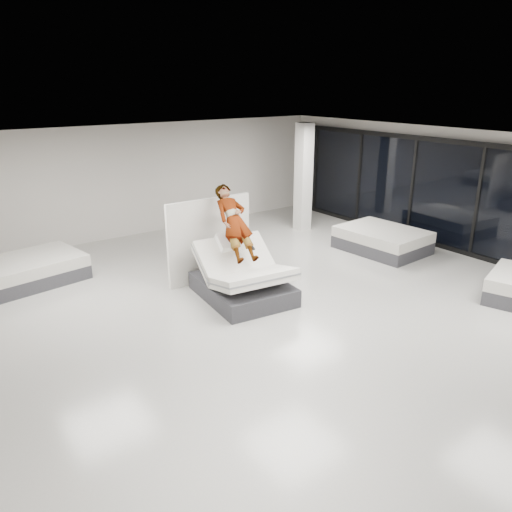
{
  "coord_description": "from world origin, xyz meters",
  "views": [
    {
      "loc": [
        -5.85,
        -6.69,
        4.31
      ],
      "look_at": [
        -0.3,
        0.97,
        1.0
      ],
      "focal_mm": 35.0,
      "sensor_mm": 36.0,
      "label": 1
    }
  ],
  "objects_px": {
    "remote": "(253,248)",
    "divider_panel": "(210,240)",
    "hero_bed": "(243,279)",
    "flat_bed_right_far": "(382,240)",
    "person": "(235,234)",
    "column": "(303,178)",
    "flat_bed_left_far": "(32,269)"
  },
  "relations": [
    {
      "from": "person",
      "to": "flat_bed_right_far",
      "type": "height_order",
      "value": "person"
    },
    {
      "from": "hero_bed",
      "to": "flat_bed_left_far",
      "type": "height_order",
      "value": "hero_bed"
    },
    {
      "from": "person",
      "to": "divider_panel",
      "type": "bearing_deg",
      "value": 98.81
    },
    {
      "from": "hero_bed",
      "to": "remote",
      "type": "relative_size",
      "value": 16.14
    },
    {
      "from": "hero_bed",
      "to": "divider_panel",
      "type": "bearing_deg",
      "value": 90.33
    },
    {
      "from": "flat_bed_right_far",
      "to": "column",
      "type": "height_order",
      "value": "column"
    },
    {
      "from": "flat_bed_right_far",
      "to": "hero_bed",
      "type": "bearing_deg",
      "value": -175.78
    },
    {
      "from": "person",
      "to": "remote",
      "type": "height_order",
      "value": "person"
    },
    {
      "from": "divider_panel",
      "to": "flat_bed_left_far",
      "type": "height_order",
      "value": "divider_panel"
    },
    {
      "from": "column",
      "to": "hero_bed",
      "type": "bearing_deg",
      "value": -144.09
    },
    {
      "from": "flat_bed_right_far",
      "to": "column",
      "type": "relative_size",
      "value": 0.71
    },
    {
      "from": "remote",
      "to": "column",
      "type": "bearing_deg",
      "value": 44.1
    },
    {
      "from": "hero_bed",
      "to": "divider_panel",
      "type": "distance_m",
      "value": 1.4
    },
    {
      "from": "remote",
      "to": "column",
      "type": "distance_m",
      "value": 5.33
    },
    {
      "from": "remote",
      "to": "divider_panel",
      "type": "relative_size",
      "value": 0.07
    },
    {
      "from": "person",
      "to": "flat_bed_right_far",
      "type": "distance_m",
      "value": 4.85
    },
    {
      "from": "remote",
      "to": "column",
      "type": "relative_size",
      "value": 0.04
    },
    {
      "from": "divider_panel",
      "to": "flat_bed_left_far",
      "type": "distance_m",
      "value": 4.1
    },
    {
      "from": "column",
      "to": "flat_bed_right_far",
      "type": "bearing_deg",
      "value": -82.48
    },
    {
      "from": "person",
      "to": "divider_panel",
      "type": "relative_size",
      "value": 0.88
    },
    {
      "from": "remote",
      "to": "divider_panel",
      "type": "distance_m",
      "value": 1.37
    },
    {
      "from": "remote",
      "to": "person",
      "type": "bearing_deg",
      "value": 122.15
    },
    {
      "from": "hero_bed",
      "to": "flat_bed_right_far",
      "type": "height_order",
      "value": "hero_bed"
    },
    {
      "from": "person",
      "to": "remote",
      "type": "distance_m",
      "value": 0.48
    },
    {
      "from": "flat_bed_left_far",
      "to": "divider_panel",
      "type": "bearing_deg",
      "value": -33.88
    },
    {
      "from": "remote",
      "to": "hero_bed",
      "type": "bearing_deg",
      "value": 171.67
    },
    {
      "from": "remote",
      "to": "flat_bed_left_far",
      "type": "bearing_deg",
      "value": 141.13
    },
    {
      "from": "remote",
      "to": "flat_bed_left_far",
      "type": "height_order",
      "value": "remote"
    },
    {
      "from": "flat_bed_left_far",
      "to": "remote",
      "type": "bearing_deg",
      "value": -45.2
    },
    {
      "from": "divider_panel",
      "to": "hero_bed",
      "type": "bearing_deg",
      "value": -89.15
    },
    {
      "from": "divider_panel",
      "to": "column",
      "type": "distance_m",
      "value": 4.85
    },
    {
      "from": "flat_bed_right_far",
      "to": "flat_bed_left_far",
      "type": "height_order",
      "value": "flat_bed_right_far"
    }
  ]
}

